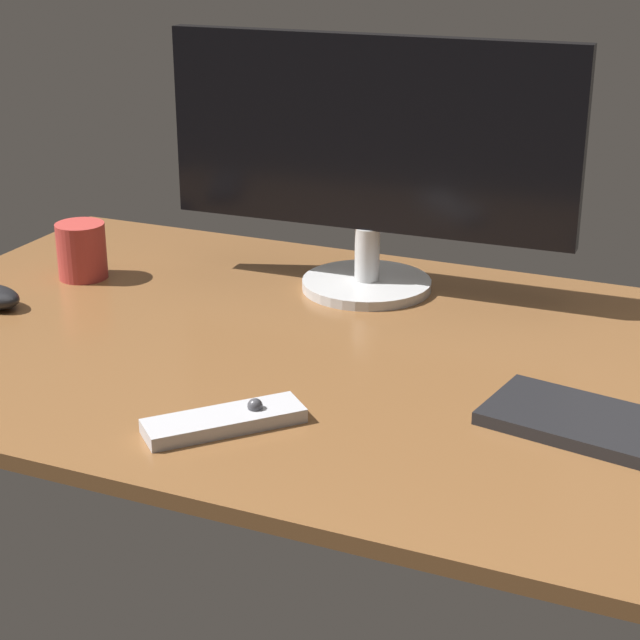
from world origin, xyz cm
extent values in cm
cube|color=brown|center=(0.00, 0.00, 1.00)|extent=(140.00, 84.00, 2.00)
cylinder|color=silver|center=(-5.72, 24.41, 2.77)|extent=(20.39, 20.39, 1.54)
cylinder|color=silver|center=(-5.72, 24.41, 7.79)|extent=(3.89, 3.89, 8.50)
cube|color=black|center=(-5.72, 24.41, 26.62)|extent=(63.94, 4.50, 29.17)
cube|color=#B7B7BC|center=(-3.91, -26.61, 2.85)|extent=(16.90, 17.50, 1.71)
sphere|color=#3F3F44|center=(-1.29, -23.81, 4.03)|extent=(1.83, 1.83, 1.83)
cylinder|color=#B23833|center=(-50.02, 11.37, 6.54)|extent=(7.90, 7.90, 9.09)
camera|label=1|loc=(50.00, -123.82, 59.08)|focal=59.77mm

